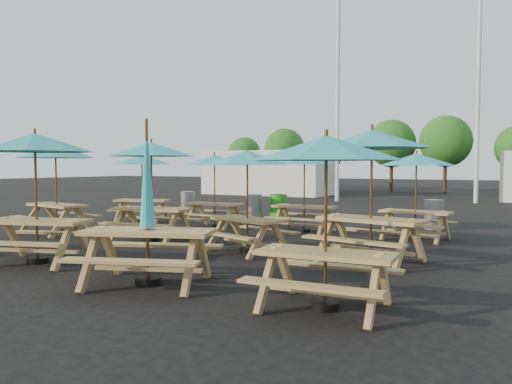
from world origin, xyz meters
The scene contains 25 objects.
ground centered at (0.00, 0.00, 0.00)m, with size 120.00×120.00×0.00m, color black.
picnic_unit_1 centered at (-4.47, -1.61, 2.07)m, with size 2.37×2.37×2.41m.
picnic_unit_2 centered at (-4.26, 1.58, 1.91)m, with size 2.40×2.40×2.22m.
picnic_unit_3 centered at (-1.37, -4.62, 2.12)m, with size 2.69×2.69×2.47m.
picnic_unit_4 centered at (-1.33, -1.39, 2.10)m, with size 2.35×2.35×2.43m.
picnic_unit_5 centered at (-1.46, 1.59, 1.88)m, with size 1.92×1.92×2.19m.
picnic_unit_6 centered at (1.62, -4.95, 1.05)m, with size 2.47×2.32×2.56m.
picnic_unit_7 centered at (1.53, -1.68, 1.88)m, with size 2.39×2.39×2.19m.
picnic_unit_8 centered at (1.32, 1.87, 1.90)m, with size 1.94×1.94×2.21m.
picnic_unit_9 centered at (4.50, -4.89, 1.93)m, with size 2.03×2.03×2.24m.
picnic_unit_10 centered at (4.14, -1.53, 2.19)m, with size 2.57×2.57×2.54m.
picnic_unit_11 centered at (4.31, 1.87, 1.86)m, with size 2.07×2.07×2.16m.
waste_bin_0 centered at (-4.65, 4.57, 0.43)m, with size 0.54×0.54×0.86m, color gray.
waste_bin_1 centered at (-1.57, 4.25, 0.43)m, with size 0.54×0.54×0.86m, color gray.
waste_bin_2 centered at (-0.70, 4.45, 0.43)m, with size 0.54×0.54×0.86m, color #21921A.
waste_bin_3 centered at (-0.81, 4.54, 0.43)m, with size 0.54×0.54×0.86m, color #21921A.
waste_bin_4 centered at (4.37, 4.23, 0.43)m, with size 0.54×0.54×0.86m, color gray.
mast_0 centered at (-2.00, 14.00, 6.00)m, with size 0.20×0.20×12.00m, color silver.
mast_1 centered at (4.50, 16.00, 6.00)m, with size 0.20×0.20×12.00m, color silver.
event_tent_0 centered at (-8.00, 18.00, 1.40)m, with size 8.00×4.00×2.80m, color silver.
tree_0 centered at (-14.07, 25.25, 2.83)m, with size 2.80×2.80×4.24m.
tree_1 centered at (-9.74, 23.90, 3.15)m, with size 3.11×3.11×4.72m.
tree_2 centered at (-6.39, 23.65, 2.62)m, with size 2.59×2.59×3.93m.
tree_3 centered at (-1.75, 24.72, 3.41)m, with size 3.36×3.36×5.09m.
tree_4 centered at (1.90, 24.26, 3.46)m, with size 3.41×3.41×5.17m.
Camera 1 is at (6.74, -10.84, 1.84)m, focal length 35.00 mm.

